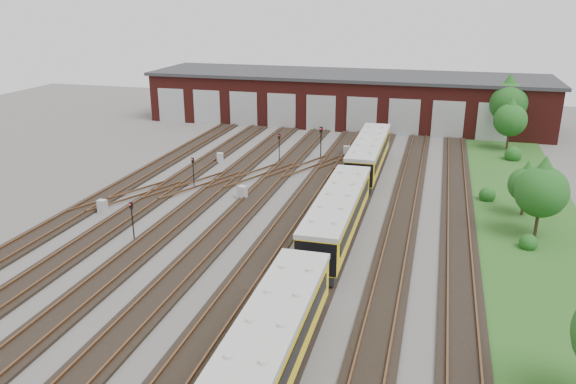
# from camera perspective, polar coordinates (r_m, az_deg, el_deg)

# --- Properties ---
(ground) EXTENTS (120.00, 120.00, 0.00)m
(ground) POSITION_cam_1_polar(r_m,az_deg,el_deg) (38.03, -4.54, -5.13)
(ground) COLOR #4C4946
(ground) RESTS_ON ground
(track_network) EXTENTS (30.40, 70.00, 0.33)m
(track_network) POSITION_cam_1_polar(r_m,az_deg,el_deg) (38.54, -4.49, -4.61)
(track_network) COLOR black
(track_network) RESTS_ON ground
(maintenance_shed) EXTENTS (51.00, 12.50, 6.35)m
(maintenance_shed) POSITION_cam_1_polar(r_m,az_deg,el_deg) (74.54, 5.86, 9.50)
(maintenance_shed) COLOR #4E1713
(maintenance_shed) RESTS_ON ground
(grass_verge) EXTENTS (8.00, 55.00, 0.05)m
(grass_verge) POSITION_cam_1_polar(r_m,az_deg,el_deg) (45.85, 23.09, -2.31)
(grass_verge) COLOR #204517
(grass_verge) RESTS_ON ground
(metro_train) EXTENTS (2.64, 46.16, 2.92)m
(metro_train) POSITION_cam_1_polar(r_m,az_deg,el_deg) (37.68, 5.06, -2.37)
(metro_train) COLOR black
(metro_train) RESTS_ON ground
(signal_mast_0) EXTENTS (0.25, 0.24, 2.81)m
(signal_mast_0) POSITION_cam_1_polar(r_m,az_deg,el_deg) (38.84, -15.56, -2.41)
(signal_mast_0) COLOR black
(signal_mast_0) RESTS_ON ground
(signal_mast_1) EXTENTS (0.24, 0.22, 2.61)m
(signal_mast_1) POSITION_cam_1_polar(r_m,az_deg,el_deg) (49.03, -9.61, 2.39)
(signal_mast_1) COLOR black
(signal_mast_1) RESTS_ON ground
(signal_mast_2) EXTENTS (0.24, 0.22, 2.88)m
(signal_mast_2) POSITION_cam_1_polar(r_m,az_deg,el_deg) (55.73, -0.90, 4.87)
(signal_mast_2) COLOR black
(signal_mast_2) RESTS_ON ground
(signal_mast_3) EXTENTS (0.32, 0.30, 3.29)m
(signal_mast_3) POSITION_cam_1_polar(r_m,az_deg,el_deg) (57.07, 3.37, 5.47)
(signal_mast_3) COLOR black
(signal_mast_3) RESTS_ON ground
(relay_cabinet_0) EXTENTS (0.67, 0.58, 1.06)m
(relay_cabinet_0) POSITION_cam_1_polar(r_m,az_deg,el_deg) (45.02, -18.33, -1.42)
(relay_cabinet_0) COLOR #A3A6A8
(relay_cabinet_0) RESTS_ON ground
(relay_cabinet_1) EXTENTS (0.70, 0.63, 1.00)m
(relay_cabinet_1) POSITION_cam_1_polar(r_m,az_deg,el_deg) (56.30, -6.91, 3.46)
(relay_cabinet_1) COLOR #A3A6A8
(relay_cabinet_1) RESTS_ON ground
(relay_cabinet_2) EXTENTS (0.83, 0.77, 1.13)m
(relay_cabinet_2) POSITION_cam_1_polar(r_m,az_deg,el_deg) (45.82, -4.66, -0.06)
(relay_cabinet_2) COLOR #A3A6A8
(relay_cabinet_2) RESTS_ON ground
(relay_cabinet_3) EXTENTS (0.69, 0.63, 0.95)m
(relay_cabinet_3) POSITION_cam_1_polar(r_m,az_deg,el_deg) (56.00, 8.74, 3.27)
(relay_cabinet_3) COLOR #A3A6A8
(relay_cabinet_3) RESTS_ON ground
(relay_cabinet_4) EXTENTS (0.66, 0.56, 1.04)m
(relay_cabinet_4) POSITION_cam_1_polar(r_m,az_deg,el_deg) (58.73, 5.97, 4.18)
(relay_cabinet_4) COLOR #A3A6A8
(relay_cabinet_4) RESTS_ON ground
(tree_0) EXTENTS (4.62, 4.62, 7.66)m
(tree_0) POSITION_cam_1_polar(r_m,az_deg,el_deg) (68.78, 21.46, 8.93)
(tree_0) COLOR #2E2414
(tree_0) RESTS_ON ground
(tree_1) EXTENTS (3.47, 3.47, 5.75)m
(tree_1) POSITION_cam_1_polar(r_m,az_deg,el_deg) (64.46, 21.70, 7.17)
(tree_1) COLOR #2E2414
(tree_1) RESTS_ON ground
(tree_2) EXTENTS (3.51, 3.51, 5.81)m
(tree_2) POSITION_cam_1_polar(r_m,az_deg,el_deg) (41.09, 24.44, 0.60)
(tree_2) COLOR #2E2414
(tree_2) RESTS_ON ground
(tree_3) EXTENTS (2.60, 2.60, 4.31)m
(tree_3) POSITION_cam_1_polar(r_m,az_deg,el_deg) (45.16, 23.07, 1.08)
(tree_3) COLOR #2E2414
(tree_3) RESTS_ON ground
(bush_0) EXTENTS (1.17, 1.17, 1.17)m
(bush_0) POSITION_cam_1_polar(r_m,az_deg,el_deg) (40.01, 23.27, -4.54)
(bush_0) COLOR #154012
(bush_0) RESTS_ON ground
(bush_1) EXTENTS (1.31, 1.31, 1.31)m
(bush_1) POSITION_cam_1_polar(r_m,az_deg,el_deg) (48.17, 19.62, -0.07)
(bush_1) COLOR #154012
(bush_1) RESTS_ON ground
(bush_2) EXTENTS (1.66, 1.66, 1.66)m
(bush_2) POSITION_cam_1_polar(r_m,az_deg,el_deg) (61.14, 21.93, 3.78)
(bush_2) COLOR #154012
(bush_2) RESTS_ON ground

